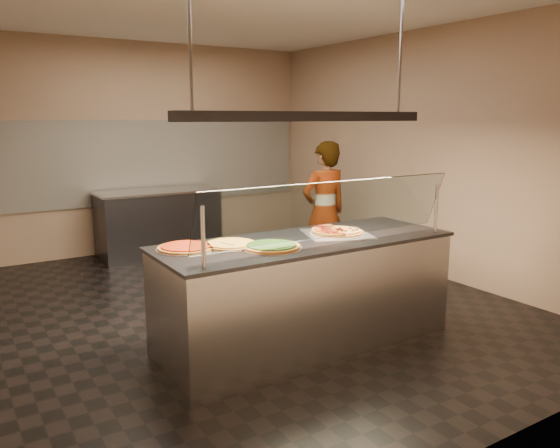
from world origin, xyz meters
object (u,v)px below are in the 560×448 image
sneeze_guard (331,211)px  worker (324,212)px  half_pizza_pepperoni (327,232)px  perforated_tray (337,233)px  half_pizza_sausage (347,230)px  pizza_cheese (231,244)px  pizza_tomato (186,247)px  serving_counter (306,292)px  prep_table (159,222)px  pizza_spatula (235,244)px  pizza_spinach (271,246)px  heat_lamp_housing (307,116)px

sneeze_guard → worker: 2.24m
half_pizza_pepperoni → perforated_tray: bearing=-0.5°
half_pizza_sausage → pizza_cheese: 1.11m
half_pizza_sausage → pizza_tomato: (-1.46, 0.19, -0.01)m
serving_counter → pizza_cheese: 0.82m
half_pizza_sausage → prep_table: size_ratio=0.30×
pizza_spatula → worker: size_ratio=0.14×
perforated_tray → pizza_spinach: (-0.77, -0.15, 0.01)m
sneeze_guard → half_pizza_sausage: size_ratio=4.62×
half_pizza_sausage → pizza_tomato: size_ratio=1.08×
pizza_spinach → half_pizza_sausage: bearing=9.5°
pizza_tomato → prep_table: (1.01, 3.49, -0.48)m
half_pizza_pepperoni → prep_table: 3.72m
pizza_cheese → prep_table: (0.66, 3.58, -0.48)m
prep_table → serving_counter: bearing=-90.2°
worker → perforated_tray: bearing=57.7°
pizza_cheese → heat_lamp_housing: bearing=-10.8°
serving_counter → pizza_spatula: pizza_spatula is taller
serving_counter → half_pizza_pepperoni: bearing=5.8°
half_pizza_pepperoni → worker: bearing=54.1°
perforated_tray → pizza_cheese: bearing=174.2°
prep_table → heat_lamp_housing: size_ratio=0.74×
sneeze_guard → perforated_tray: 0.58m
pizza_cheese → worker: bearing=34.7°
perforated_tray → pizza_spatula: bearing=178.2°
pizza_spinach → worker: worker is taller
perforated_tray → prep_table: perforated_tray is taller
heat_lamp_housing → prep_table: bearing=89.8°
sneeze_guard → worker: size_ratio=1.40×
half_pizza_sausage → pizza_tomato: half_pizza_sausage is taller
half_pizza_sausage → pizza_spinach: bearing=-170.5°
pizza_spinach → worker: (1.69, 1.58, -0.11)m
pizza_spinach → pizza_tomato: bearing=149.8°
sneeze_guard → perforated_tray: bearing=46.5°
perforated_tray → heat_lamp_housing: size_ratio=0.31×
perforated_tray → pizza_tomato: 1.36m
half_pizza_pepperoni → pizza_tomato: bearing=171.4°
pizza_spinach → worker: 2.32m
pizza_cheese → sneeze_guard: bearing=-35.6°
sneeze_guard → pizza_cheese: sneeze_guard is taller
serving_counter → prep_table: (0.01, 3.70, 0.00)m
half_pizza_sausage → pizza_spatula: size_ratio=2.20×
sneeze_guard → pizza_spatula: size_ratio=10.14×
perforated_tray → worker: 1.71m
pizza_spatula → perforated_tray: bearing=-1.8°
pizza_tomato → half_pizza_sausage: bearing=-7.5°
half_pizza_pepperoni → worker: size_ratio=0.30×
worker → pizza_tomato: bearing=29.3°
half_pizza_sausage → pizza_spinach: half_pizza_sausage is taller
pizza_spinach → pizza_spatula: 0.29m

